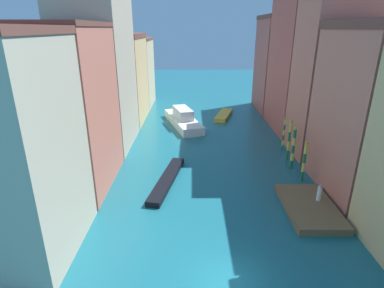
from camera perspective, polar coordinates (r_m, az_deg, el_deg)
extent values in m
plane|color=#196070|center=(41.54, 2.95, 0.47)|extent=(154.00, 154.00, 0.00)
cube|color=#BCB299|center=(22.19, -31.03, -1.69)|extent=(7.17, 8.40, 14.01)
cube|color=#C6705B|center=(30.40, -22.22, 5.64)|extent=(7.17, 10.24, 14.47)
cube|color=brown|center=(29.56, -24.26, 19.66)|extent=(7.32, 10.44, 0.41)
cube|color=#BCB299|center=(40.14, -17.01, 13.05)|extent=(7.17, 10.91, 19.20)
cube|color=#DBB77A|center=(51.64, -13.06, 11.39)|extent=(7.17, 11.40, 12.90)
cube|color=brown|center=(51.05, -13.71, 18.94)|extent=(7.32, 11.63, 0.72)
cube|color=beige|center=(62.12, -10.89, 12.73)|extent=(7.17, 9.66, 12.23)
cube|color=brown|center=(61.60, -11.30, 18.57)|extent=(7.32, 9.85, 0.45)
cube|color=#C6705B|center=(31.10, 30.48, 4.39)|extent=(7.17, 10.25, 14.24)
cube|color=#C6705B|center=(38.74, 24.47, 11.44)|extent=(7.17, 7.06, 18.63)
cube|color=#B25147|center=(47.64, 19.97, 14.87)|extent=(7.17, 11.77, 20.97)
cube|color=#B25147|center=(59.02, 15.91, 13.66)|extent=(7.17, 10.62, 15.79)
cube|color=brown|center=(58.70, 16.75, 21.65)|extent=(7.32, 10.83, 0.70)
cube|color=brown|center=(27.99, 20.95, -10.90)|extent=(4.02, 7.00, 0.63)
cylinder|color=white|center=(28.34, 22.52, -8.49)|extent=(0.36, 0.36, 1.30)
sphere|color=tan|center=(27.99, 22.73, -7.09)|extent=(0.26, 0.26, 0.26)
cylinder|color=#197247|center=(32.83, 19.73, -5.58)|extent=(0.30, 0.30, 0.97)
cylinder|color=#E5D14C|center=(32.44, 19.93, -4.04)|extent=(0.30, 0.30, 0.97)
cylinder|color=#197247|center=(32.06, 20.14, -2.47)|extent=(0.30, 0.30, 0.97)
cylinder|color=#E5D14C|center=(31.72, 20.36, -0.87)|extent=(0.30, 0.30, 0.97)
sphere|color=gold|center=(31.52, 20.49, 0.15)|extent=(0.33, 0.33, 0.33)
cylinder|color=#197247|center=(35.35, 17.90, -3.53)|extent=(0.32, 0.32, 0.87)
cylinder|color=#E5D14C|center=(35.01, 18.06, -2.23)|extent=(0.32, 0.32, 0.87)
cylinder|color=#197247|center=(34.70, 18.22, -0.90)|extent=(0.32, 0.32, 0.87)
cylinder|color=#E5D14C|center=(34.40, 18.38, 0.46)|extent=(0.32, 0.32, 0.87)
cylinder|color=#197247|center=(34.12, 18.54, 1.83)|extent=(0.32, 0.32, 0.87)
sphere|color=gold|center=(33.95, 18.65, 2.74)|extent=(0.35, 0.35, 0.35)
cylinder|color=#197247|center=(37.37, 17.25, -1.92)|extent=(0.27, 0.27, 1.12)
cylinder|color=#E5D14C|center=(36.97, 17.44, -0.32)|extent=(0.27, 0.27, 1.12)
cylinder|color=#197247|center=(36.61, 17.62, 1.31)|extent=(0.27, 0.27, 1.12)
cylinder|color=#E5D14C|center=(36.27, 17.81, 2.98)|extent=(0.27, 0.27, 1.12)
sphere|color=gold|center=(36.08, 17.93, 3.99)|extent=(0.30, 0.30, 0.30)
cylinder|color=#197247|center=(40.02, 16.38, -0.67)|extent=(0.24, 0.24, 0.67)
cylinder|color=#E5D14C|center=(39.79, 16.47, 0.23)|extent=(0.24, 0.24, 0.67)
cylinder|color=#197247|center=(39.57, 16.57, 1.13)|extent=(0.24, 0.24, 0.67)
cylinder|color=#E5D14C|center=(39.36, 16.67, 2.05)|extent=(0.24, 0.24, 0.67)
cylinder|color=#197247|center=(39.16, 16.77, 2.98)|extent=(0.24, 0.24, 0.67)
cylinder|color=#E5D14C|center=(38.98, 16.87, 3.91)|extent=(0.24, 0.24, 0.67)
sphere|color=gold|center=(38.86, 16.93, 4.52)|extent=(0.27, 0.27, 0.27)
cube|color=white|center=(48.45, -1.71, 4.22)|extent=(6.58, 12.43, 1.22)
cube|color=silver|center=(48.08, -1.72, 5.78)|extent=(3.53, 5.55, 1.52)
cube|color=black|center=(30.76, -4.64, -6.58)|extent=(3.11, 9.75, 0.55)
cube|color=gold|center=(53.45, 5.90, 5.38)|extent=(3.89, 7.70, 0.65)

